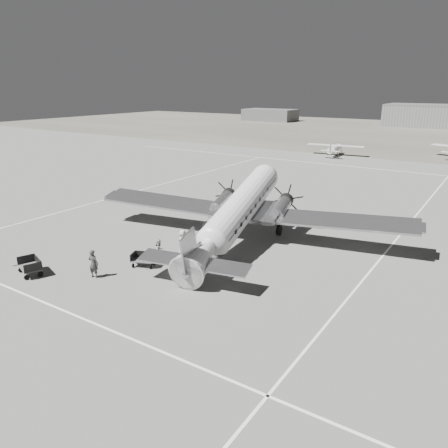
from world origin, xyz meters
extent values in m
plane|color=slate|center=(0.00, 0.00, 0.00)|extent=(260.00, 260.00, 0.00)
cube|color=white|center=(0.00, -14.00, 0.01)|extent=(60.00, 0.15, 0.01)
cube|color=white|center=(12.00, 0.00, 0.01)|extent=(0.15, 80.00, 0.01)
cube|color=white|center=(-18.00, 10.00, 0.01)|extent=(0.15, 60.00, 0.01)
cube|color=white|center=(0.00, 40.00, 0.01)|extent=(90.00, 0.15, 0.01)
cube|color=#676457|center=(0.00, 95.00, 0.00)|extent=(260.00, 90.00, 0.01)
cube|color=#525252|center=(-55.00, 115.00, 2.00)|extent=(18.00, 10.00, 4.00)
imported|color=#323232|center=(-2.97, -9.99, 0.96)|extent=(0.79, 0.62, 1.93)
imported|color=#B1B1AF|center=(-1.04, -5.70, 0.88)|extent=(0.67, 0.85, 1.75)
imported|color=#B3B3B1|center=(-0.63, -3.55, 0.96)|extent=(0.78, 1.04, 1.92)
camera|label=1|loc=(18.62, -27.37, 12.09)|focal=35.00mm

